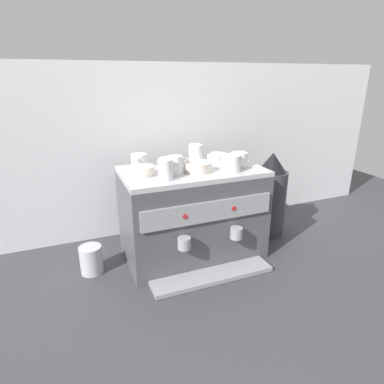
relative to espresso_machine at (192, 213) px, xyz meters
The scene contains 15 objects.
ground_plane 0.22m from the espresso_machine, 90.00° to the left, with size 4.00×4.00×0.00m, color #38383D.
tiled_backsplash_wall 0.43m from the espresso_machine, 90.00° to the left, with size 2.80×0.03×0.91m, color silver.
espresso_machine is the anchor object (origin of this frame).
ceramic_cup_0 0.35m from the espresso_machine, 150.64° to the left, with size 0.08×0.11×0.06m.
ceramic_cup_1 0.30m from the espresso_machine, 61.08° to the left, with size 0.09×0.10×0.08m.
ceramic_cup_2 0.28m from the espresso_machine, 155.67° to the right, with size 0.10×0.06×0.08m.
ceramic_cup_3 0.31m from the espresso_machine, 32.60° to the right, with size 0.09×0.11×0.07m.
ceramic_cup_4 0.32m from the espresso_machine, 148.11° to the right, with size 0.07×0.10×0.08m.
ceramic_cup_5 0.34m from the espresso_machine, 11.50° to the right, with size 0.11×0.08×0.07m.
ceramic_bowl_0 0.26m from the espresso_machine, 127.83° to the left, with size 0.13×0.13×0.04m.
ceramic_bowl_1 0.32m from the espresso_machine, 31.69° to the left, with size 0.11×0.11×0.03m.
ceramic_bowl_2 0.24m from the espresso_machine, 80.86° to the right, with size 0.12×0.12×0.04m.
ceramic_bowl_3 0.33m from the espresso_machine, behind, with size 0.10×0.10×0.04m.
coffee_grinder 0.48m from the espresso_machine, ahead, with size 0.17×0.17×0.46m.
milk_pitcher 0.51m from the espresso_machine, behind, with size 0.10×0.10×0.13m, color #B7B7BC.
Camera 1 is at (-0.54, -1.33, 0.84)m, focal length 30.41 mm.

